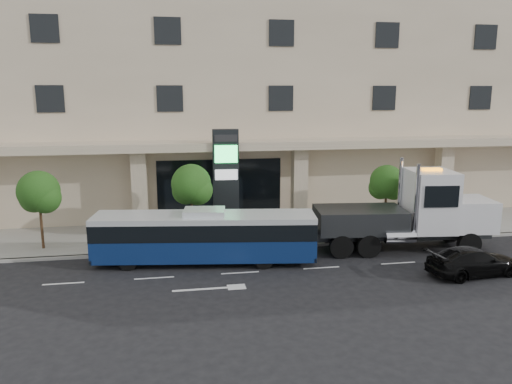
{
  "coord_description": "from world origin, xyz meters",
  "views": [
    {
      "loc": [
        -3.04,
        -23.7,
        8.48
      ],
      "look_at": [
        1.36,
        2.0,
        3.17
      ],
      "focal_mm": 35.0,
      "sensor_mm": 36.0,
      "label": 1
    }
  ],
  "objects_px": {
    "tow_truck": "(412,213)",
    "black_sedan": "(473,261)",
    "city_bus": "(205,236)",
    "signage_pylon": "(226,180)"
  },
  "relations": [
    {
      "from": "city_bus",
      "to": "black_sedan",
      "type": "xyz_separation_m",
      "value": [
        12.25,
        -3.78,
        -0.75
      ]
    },
    {
      "from": "tow_truck",
      "to": "black_sedan",
      "type": "xyz_separation_m",
      "value": [
        1.13,
        -4.06,
        -1.35
      ]
    },
    {
      "from": "tow_truck",
      "to": "signage_pylon",
      "type": "relative_size",
      "value": 1.76
    },
    {
      "from": "black_sedan",
      "to": "signage_pylon",
      "type": "relative_size",
      "value": 0.74
    },
    {
      "from": "black_sedan",
      "to": "signage_pylon",
      "type": "height_order",
      "value": "signage_pylon"
    },
    {
      "from": "city_bus",
      "to": "signage_pylon",
      "type": "height_order",
      "value": "signage_pylon"
    },
    {
      "from": "city_bus",
      "to": "black_sedan",
      "type": "height_order",
      "value": "city_bus"
    },
    {
      "from": "city_bus",
      "to": "signage_pylon",
      "type": "xyz_separation_m",
      "value": [
        1.66,
        5.22,
        1.85
      ]
    },
    {
      "from": "tow_truck",
      "to": "black_sedan",
      "type": "relative_size",
      "value": 2.39
    },
    {
      "from": "tow_truck",
      "to": "signage_pylon",
      "type": "distance_m",
      "value": 10.74
    }
  ]
}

